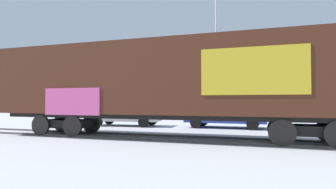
{
  "coord_description": "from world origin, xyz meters",
  "views": [
    {
      "loc": [
        2.86,
        -11.21,
        1.51
      ],
      "look_at": [
        -1.04,
        1.94,
        1.86
      ],
      "focal_mm": 30.41,
      "sensor_mm": 36.0,
      "label": 1
    }
  ],
  "objects": [
    {
      "name": "freight_car",
      "position": [
        -0.36,
        -0.0,
        2.39
      ],
      "size": [
        15.76,
        3.18,
        4.15
      ],
      "color": "#472316",
      "rests_on": "ground_plane"
    },
    {
      "name": "hillside",
      "position": [
        0.19,
        56.33,
        4.22
      ],
      "size": [
        139.41,
        32.24,
        12.31
      ],
      "color": "slate",
      "rests_on": "ground_plane"
    },
    {
      "name": "parked_car_blue",
      "position": [
        1.35,
        5.59,
        0.85
      ],
      "size": [
        4.68,
        2.18,
        1.68
      ],
      "color": "navy",
      "rests_on": "ground_plane"
    },
    {
      "name": "track",
      "position": [
        0.28,
        -0.02,
        0.04
      ],
      "size": [
        60.02,
        3.69,
        0.08
      ],
      "color": "#4C4742",
      "rests_on": "ground_plane"
    },
    {
      "name": "ground_plane",
      "position": [
        0.0,
        0.0,
        0.0
      ],
      "size": [
        260.0,
        260.0,
        0.0
      ],
      "primitive_type": "plane",
      "color": "#B2B5BC"
    },
    {
      "name": "flagpole",
      "position": [
        0.14,
        9.08,
        6.46
      ],
      "size": [
        1.62,
        0.38,
        10.17
      ],
      "color": "silver",
      "rests_on": "ground_plane"
    },
    {
      "name": "parked_car_silver",
      "position": [
        -4.88,
        5.21,
        0.84
      ],
      "size": [
        4.47,
        2.08,
        1.71
      ],
      "color": "#B7BABF",
      "rests_on": "ground_plane"
    }
  ]
}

